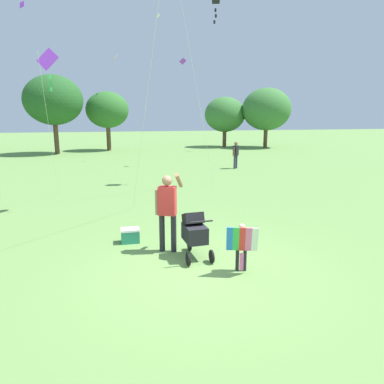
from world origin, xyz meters
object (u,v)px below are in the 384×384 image
Objects in this scene: person_adult_flyer at (168,206)px; stroller at (194,231)px; person_sitting_far at (236,153)px; cooler_box at (130,235)px; child_with_butterfly_kite at (242,243)px; kite_orange_delta at (48,64)px.

person_adult_flyer is 1.68× the size of stroller.
cooler_box is (-6.61, -11.06, -0.74)m from person_sitting_far.
person_adult_flyer is at bearing -116.07° from person_sitting_far.
child_with_butterfly_kite is 10.37m from kite_orange_delta.
child_with_butterfly_kite is 2.21× the size of cooler_box.
person_sitting_far is (5.28, 12.32, 0.31)m from stroller.
person_adult_flyer is at bearing -64.18° from kite_orange_delta.
child_with_butterfly_kite reaches higher than cooler_box.
cooler_box is (2.49, -6.07, -4.73)m from kite_orange_delta.
person_sitting_far is at bearing 63.93° from person_adult_flyer.
person_adult_flyer is 0.34× the size of kite_orange_delta.
person_sitting_far is at bearing 28.71° from kite_orange_delta.
person_adult_flyer is 13.17m from person_sitting_far.
stroller is at bearing 129.08° from child_with_butterfly_kite.
child_with_butterfly_kite is 0.64× the size of person_sitting_far.
kite_orange_delta is at bearing 118.99° from child_with_butterfly_kite.
kite_orange_delta is 3.56× the size of person_sitting_far.
person_adult_flyer is at bearing 136.47° from stroller.
child_with_butterfly_kite is at bearing -48.16° from person_adult_flyer.
person_sitting_far is at bearing 59.12° from cooler_box.
person_sitting_far is at bearing 71.12° from child_with_butterfly_kite.
cooler_box is at bearing 133.69° from child_with_butterfly_kite.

